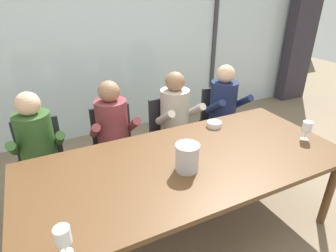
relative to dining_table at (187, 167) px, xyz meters
The scene contains 18 objects.
ground 1.22m from the dining_table, 90.00° to the left, with size 14.00×14.00×0.00m, color #847056.
window_glass_panel 2.34m from the dining_table, 90.00° to the left, with size 7.79×0.03×2.60m, color silver.
window_mullion_right 2.91m from the dining_table, 51.91° to the left, with size 0.06×0.06×2.60m, color #38383D.
hillside_vineyard 5.52m from the dining_table, 90.00° to the left, with size 13.79×2.40×2.15m, color #477A38.
curtain_heavy_drape 4.15m from the dining_table, 30.36° to the left, with size 0.56×0.20×2.60m, color #332D38.
dining_table is the anchor object (origin of this frame).
chair_near_curtain 1.46m from the dining_table, 136.74° to the left, with size 0.48×0.48×0.87m.
chair_left_of_center 1.05m from the dining_table, 108.30° to the left, with size 0.46×0.46×0.87m.
chair_center 1.04m from the dining_table, 71.11° to the left, with size 0.48×0.48×0.87m.
chair_right_of_center 1.45m from the dining_table, 43.55° to the left, with size 0.49×0.49×0.87m.
person_olive_shirt 1.35m from the dining_table, 141.16° to the left, with size 0.47×0.62×1.19m.
person_maroon_top 0.92m from the dining_table, 112.46° to the left, with size 0.48×0.63×1.19m.
person_beige_jumper 0.93m from the dining_table, 66.38° to the left, with size 0.48×0.62×1.19m.
person_navy_polo 1.33m from the dining_table, 39.75° to the left, with size 0.48×0.62×1.19m.
ice_bucket_primary 0.21m from the dining_table, 122.57° to the right, with size 0.18×0.18×0.22m.
tasting_bowl 0.68m from the dining_table, 37.49° to the left, with size 0.14×0.14×0.05m, color silver.
wine_glass_by_left_taster 1.15m from the dining_table, ahead, with size 0.08×0.08×0.17m.
wine_glass_near_bucket 1.12m from the dining_table, 154.36° to the right, with size 0.08×0.08×0.17m.
Camera 1 is at (-0.97, -1.62, 1.99)m, focal length 30.14 mm.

